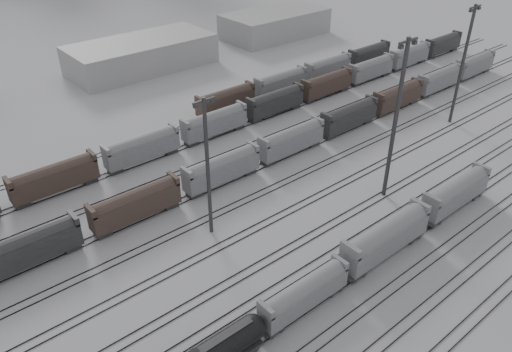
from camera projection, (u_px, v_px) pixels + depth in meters
ground at (399, 252)px, 74.07m from camera, size 900.00×900.00×0.00m
tracks at (315, 200)px, 85.43m from camera, size 220.00×71.50×0.16m
hopper_car_a at (304, 293)px, 62.78m from camera, size 13.52×2.69×4.83m
hopper_car_b at (386, 237)px, 71.33m from camera, size 16.43×3.26×5.87m
hopper_car_c at (456, 192)px, 81.47m from camera, size 15.41×3.06×5.51m
light_mast_b at (208, 166)px, 71.87m from camera, size 3.61×0.58×22.55m
light_mast_c at (396, 118)px, 79.32m from camera, size 4.41×0.71×27.57m
light_mast_d at (463, 63)px, 104.64m from camera, size 4.09×0.66×25.59m
bg_string_near at (291, 141)px, 97.80m from camera, size 151.00×3.00×5.60m
bg_string_mid at (275, 103)px, 113.67m from camera, size 151.00×3.00×5.60m
bg_string_far at (305, 76)px, 128.42m from camera, size 66.00×3.00×5.60m
warehouse_mid at (142, 54)px, 139.30m from camera, size 40.00×18.00×8.00m
warehouse_right at (275, 24)px, 166.54m from camera, size 35.00×18.00×8.00m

